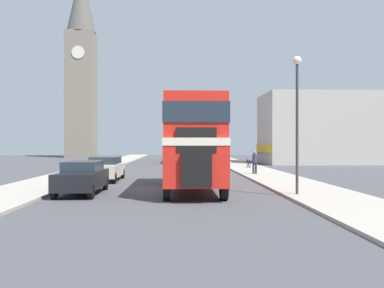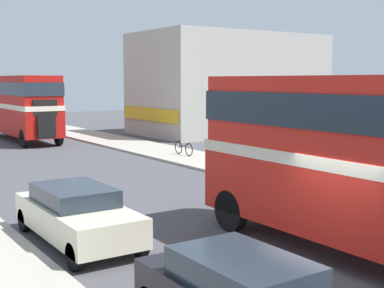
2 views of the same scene
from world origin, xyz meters
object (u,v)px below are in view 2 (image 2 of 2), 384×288
car_parked_mid (77,214)px  pedestrian_walking (264,156)px  bicycle_on_pavement (184,148)px  double_decker_bus (375,152)px  bus_distant (22,102)px

car_parked_mid → pedestrian_walking: pedestrian_walking is taller
car_parked_mid → bicycle_on_pavement: (10.66, 11.43, -0.28)m
bicycle_on_pavement → double_decker_bus: bearing=-108.5°
pedestrian_walking → bicycle_on_pavement: pedestrian_walking is taller
car_parked_mid → pedestrian_walking: size_ratio=2.88×
double_decker_bus → bicycle_on_pavement: size_ratio=5.62×
car_parked_mid → double_decker_bus: bearing=-45.5°
pedestrian_walking → double_decker_bus: bearing=-117.5°
bus_distant → bicycle_on_pavement: size_ratio=5.77×
double_decker_bus → bicycle_on_pavement: 17.63m
bus_distant → pedestrian_walking: bus_distant is taller
pedestrian_walking → car_parked_mid: bearing=-158.2°
bicycle_on_pavement → pedestrian_walking: bearing=-96.2°
double_decker_bus → pedestrian_walking: size_ratio=6.15×
car_parked_mid → bicycle_on_pavement: size_ratio=2.63×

